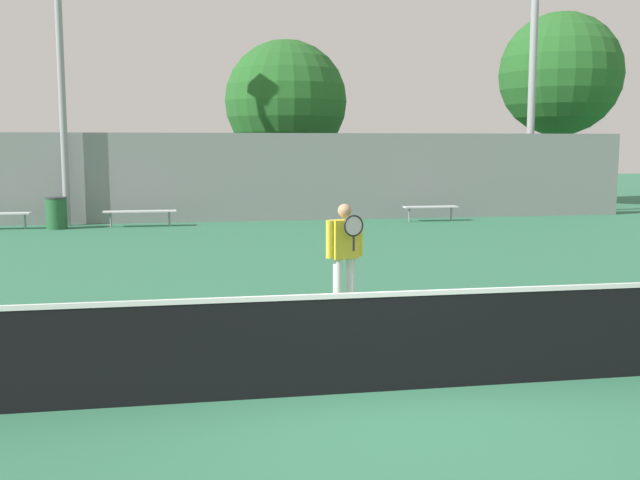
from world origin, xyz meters
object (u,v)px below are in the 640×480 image
bench_courtside_far (140,212)px  light_pole_near_left (534,23)px  light_pole_far_right (59,31)px  bench_courtside_near (2,214)px  tree_green_broad (560,75)px  trash_bin (56,213)px  bench_adjacent_court (431,208)px  tennis_net (388,341)px  tennis_player (345,252)px  tree_green_tall (286,102)px

bench_courtside_far → light_pole_near_left: light_pole_near_left is taller
light_pole_far_right → bench_courtside_near: bearing=-156.4°
light_pole_near_left → tree_green_broad: light_pole_near_left is taller
bench_courtside_near → trash_bin: trash_bin is taller
light_pole_far_right → trash_bin: 5.43m
bench_adjacent_court → bench_courtside_near: bearing=-180.0°
tennis_net → bench_courtside_far: tennis_net is taller
bench_courtside_near → bench_adjacent_court: size_ratio=0.91×
tennis_player → bench_adjacent_court: (5.52, 12.50, -0.49)m
tennis_net → bench_courtside_near: (-7.31, 15.99, -0.08)m
tennis_net → bench_courtside_far: 16.34m
bench_courtside_near → bench_adjacent_court: 13.13m
bench_courtside_near → tennis_player: bearing=-58.7°
light_pole_far_right → tree_green_broad: bearing=13.5°
bench_courtside_near → tree_green_broad: tree_green_broad is taller
light_pole_near_left → tree_green_tall: 9.10m
light_pole_far_right → trash_bin: size_ratio=10.03×
tennis_net → bench_courtside_near: tennis_net is taller
tennis_net → light_pole_far_right: bearing=108.4°
tennis_player → light_pole_far_right: light_pole_far_right is taller
light_pole_far_right → tree_green_tall: bearing=26.9°
bench_courtside_near → bench_courtside_far: size_ratio=0.75×
bench_courtside_far → tree_green_broad: (16.24, 5.20, 4.79)m
bench_courtside_near → tree_green_broad: 21.40m
tennis_player → trash_bin: tennis_player is taller
bench_courtside_near → light_pole_far_right: size_ratio=0.17×
trash_bin → tree_green_broad: bearing=16.0°
bench_adjacent_court → trash_bin: (-11.57, -0.14, 0.03)m
light_pole_near_left → tree_green_tall: (-8.20, 2.95, -2.59)m
bench_courtside_far → light_pole_far_right: size_ratio=0.23×
light_pole_far_right → tennis_player: bearing=-66.1°
tennis_net → light_pole_far_right: 18.43m
light_pole_far_right → tree_green_broad: 19.00m
tennis_net → trash_bin: size_ratio=11.91×
bench_courtside_far → light_pole_near_left: size_ratio=0.19×
light_pole_far_right → tree_green_broad: (18.47, 4.44, -0.59)m
light_pole_far_right → bench_adjacent_court: bearing=-3.8°
bench_courtside_near → bench_courtside_far: same height
tennis_net → bench_courtside_near: bearing=114.6°
tennis_net → bench_adjacent_court: size_ratio=6.30×
bench_courtside_near → bench_courtside_far: 3.95m
tree_green_tall → trash_bin: bearing=-148.4°
tennis_net → tree_green_tall: size_ratio=1.79×
bench_courtside_near → trash_bin: (1.56, -0.14, 0.03)m
tennis_net → tree_green_broad: 25.24m
tree_green_broad → bench_courtside_far: bearing=-162.2°
tennis_net → tree_green_tall: tree_green_tall is taller
light_pole_far_right → tennis_net: bearing=-71.6°
tennis_player → bench_courtside_near: tennis_player is taller
tennis_player → trash_bin: size_ratio=1.74×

